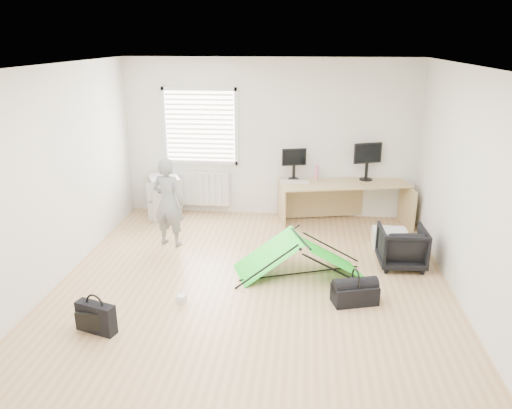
# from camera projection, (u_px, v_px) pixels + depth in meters

# --- Properties ---
(ground) EXTENTS (5.50, 5.50, 0.00)m
(ground) POSITION_uv_depth(u_px,v_px,m) (253.00, 285.00, 6.37)
(ground) COLOR tan
(ground) RESTS_ON ground
(back_wall) EXTENTS (5.00, 0.02, 2.70)m
(back_wall) POSITION_uv_depth(u_px,v_px,m) (270.00, 139.00, 8.53)
(back_wall) COLOR silver
(back_wall) RESTS_ON ground
(window) EXTENTS (1.20, 0.06, 1.20)m
(window) POSITION_uv_depth(u_px,v_px,m) (200.00, 126.00, 8.54)
(window) COLOR silver
(window) RESTS_ON back_wall
(radiator) EXTENTS (1.00, 0.12, 0.60)m
(radiator) POSITION_uv_depth(u_px,v_px,m) (202.00, 188.00, 8.86)
(radiator) COLOR silver
(radiator) RESTS_ON back_wall
(desk) EXTENTS (2.21, 1.11, 0.72)m
(desk) POSITION_uv_depth(u_px,v_px,m) (344.00, 203.00, 8.36)
(desk) COLOR tan
(desk) RESTS_ON ground
(filing_cabinet) EXTENTS (0.69, 0.77, 0.74)m
(filing_cabinet) POSITION_uv_depth(u_px,v_px,m) (165.00, 197.00, 8.67)
(filing_cabinet) COLOR #ABAEB1
(filing_cabinet) RESTS_ON ground
(monitor_left) EXTENTS (0.42, 0.19, 0.39)m
(monitor_left) POSITION_uv_depth(u_px,v_px,m) (294.00, 168.00, 8.36)
(monitor_left) COLOR black
(monitor_left) RESTS_ON desk
(monitor_right) EXTENTS (0.49, 0.28, 0.47)m
(monitor_right) POSITION_uv_depth(u_px,v_px,m) (367.00, 166.00, 8.32)
(monitor_right) COLOR black
(monitor_right) RESTS_ON desk
(keyboard) EXTENTS (0.47, 0.16, 0.02)m
(keyboard) POSITION_uv_depth(u_px,v_px,m) (295.00, 182.00, 8.26)
(keyboard) COLOR beige
(keyboard) RESTS_ON desk
(thermos) EXTENTS (0.07, 0.07, 0.25)m
(thermos) POSITION_uv_depth(u_px,v_px,m) (317.00, 172.00, 8.39)
(thermos) COLOR #CA718C
(thermos) RESTS_ON desk
(office_chair) EXTENTS (0.63, 0.65, 0.57)m
(office_chair) POSITION_uv_depth(u_px,v_px,m) (402.00, 247.00, 6.81)
(office_chair) COLOR black
(office_chair) RESTS_ON ground
(person) EXTENTS (0.56, 0.44, 1.35)m
(person) POSITION_uv_depth(u_px,v_px,m) (168.00, 202.00, 7.40)
(person) COLOR gray
(person) RESTS_ON ground
(kite) EXTENTS (1.81, 1.26, 0.52)m
(kite) POSITION_uv_depth(u_px,v_px,m) (300.00, 257.00, 6.57)
(kite) COLOR #14D71C
(kite) RESTS_ON ground
(storage_crate) EXTENTS (0.50, 0.35, 0.28)m
(storage_crate) POSITION_uv_depth(u_px,v_px,m) (389.00, 238.00, 7.49)
(storage_crate) COLOR white
(storage_crate) RESTS_ON ground
(tote_bag) EXTENTS (0.39, 0.28, 0.42)m
(tote_bag) POSITION_uv_depth(u_px,v_px,m) (164.00, 201.00, 8.95)
(tote_bag) COLOR teal
(tote_bag) RESTS_ON ground
(laptop_bag) EXTENTS (0.47, 0.26, 0.33)m
(laptop_bag) POSITION_uv_depth(u_px,v_px,m) (96.00, 318.00, 5.31)
(laptop_bag) COLOR black
(laptop_bag) RESTS_ON ground
(white_box) EXTENTS (0.12, 0.12, 0.09)m
(white_box) POSITION_uv_depth(u_px,v_px,m) (181.00, 299.00, 5.93)
(white_box) COLOR silver
(white_box) RESTS_ON ground
(duffel_bag) EXTENTS (0.58, 0.40, 0.23)m
(duffel_bag) POSITION_uv_depth(u_px,v_px,m) (355.00, 294.00, 5.90)
(duffel_bag) COLOR black
(duffel_bag) RESTS_ON ground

